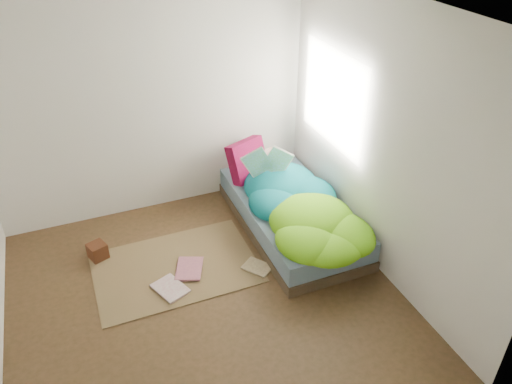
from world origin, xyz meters
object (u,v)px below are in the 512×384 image
(bed, at_px, (291,215))
(wooden_box, at_px, (98,251))
(open_book, at_px, (268,154))
(pillow_magenta, at_px, (247,160))
(floor_book_a, at_px, (160,295))
(floor_book_b, at_px, (176,269))

(bed, xyz_separation_m, wooden_box, (-2.07, 0.28, -0.07))
(bed, height_order, open_book, open_book)
(open_book, distance_m, wooden_box, 2.04)
(bed, height_order, wooden_box, bed)
(pillow_magenta, relative_size, wooden_box, 2.76)
(floor_book_a, bearing_deg, bed, -4.27)
(floor_book_a, distance_m, floor_book_b, 0.38)
(floor_book_a, bearing_deg, wooden_box, 98.05)
(floor_book_b, bearing_deg, open_book, 46.03)
(pillow_magenta, bearing_deg, wooden_box, 169.79)
(floor_book_b, bearing_deg, bed, 31.80)
(wooden_box, bearing_deg, floor_book_b, -35.74)
(open_book, xyz_separation_m, floor_book_b, (-1.21, -0.53, -0.79))
(pillow_magenta, xyz_separation_m, floor_book_b, (-1.12, -0.90, -0.54))
(bed, distance_m, floor_book_a, 1.70)
(open_book, bearing_deg, bed, -46.79)
(open_book, height_order, floor_book_a, open_book)
(open_book, bearing_deg, floor_book_b, -140.95)
(open_book, relative_size, floor_book_a, 1.36)
(open_book, relative_size, floor_book_b, 1.31)
(bed, relative_size, floor_book_a, 5.96)
(bed, bearing_deg, pillow_magenta, 110.20)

